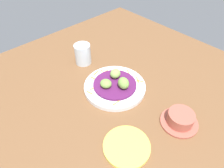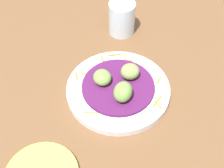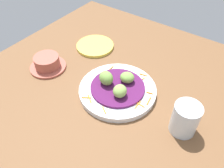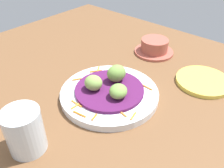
# 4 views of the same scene
# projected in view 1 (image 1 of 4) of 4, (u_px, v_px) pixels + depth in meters

# --- Properties ---
(table_surface) EXTENTS (1.10, 1.10, 0.02)m
(table_surface) POSITION_uv_depth(u_px,v_px,m) (119.00, 80.00, 0.89)
(table_surface) COLOR brown
(table_surface) RESTS_ON ground
(main_plate) EXTENTS (0.26, 0.26, 0.02)m
(main_plate) POSITION_uv_depth(u_px,v_px,m) (115.00, 87.00, 0.83)
(main_plate) COLOR silver
(main_plate) RESTS_ON table_surface
(cabbage_bed) EXTENTS (0.18, 0.18, 0.01)m
(cabbage_bed) POSITION_uv_depth(u_px,v_px,m) (115.00, 84.00, 0.82)
(cabbage_bed) COLOR #51194C
(cabbage_bed) RESTS_ON main_plate
(carrot_garnish) EXTENTS (0.20, 0.22, 0.00)m
(carrot_garnish) POSITION_uv_depth(u_px,v_px,m) (111.00, 80.00, 0.85)
(carrot_garnish) COLOR orange
(carrot_garnish) RESTS_ON main_plate
(guac_scoop_left) EXTENTS (0.06, 0.06, 0.03)m
(guac_scoop_left) POSITION_uv_depth(u_px,v_px,m) (106.00, 84.00, 0.80)
(guac_scoop_left) COLOR #759E47
(guac_scoop_left) RESTS_ON cabbage_bed
(guac_scoop_center) EXTENTS (0.06, 0.06, 0.05)m
(guac_scoop_center) POSITION_uv_depth(u_px,v_px,m) (123.00, 83.00, 0.79)
(guac_scoop_center) COLOR #759E47
(guac_scoop_center) RESTS_ON cabbage_bed
(guac_scoop_right) EXTENTS (0.05, 0.06, 0.04)m
(guac_scoop_right) POSITION_uv_depth(u_px,v_px,m) (115.00, 74.00, 0.84)
(guac_scoop_right) COLOR #84A851
(guac_scoop_right) RESTS_ON cabbage_bed
(side_plate_small) EXTENTS (0.15, 0.15, 0.01)m
(side_plate_small) POSITION_uv_depth(u_px,v_px,m) (127.00, 146.00, 0.64)
(side_plate_small) COLOR #E0CC4C
(side_plate_small) RESTS_ON table_surface
(terracotta_bowl) EXTENTS (0.13, 0.13, 0.05)m
(terracotta_bowl) POSITION_uv_depth(u_px,v_px,m) (180.00, 119.00, 0.70)
(terracotta_bowl) COLOR #A85142
(terracotta_bowl) RESTS_ON table_surface
(water_glass) EXTENTS (0.08, 0.08, 0.10)m
(water_glass) POSITION_uv_depth(u_px,v_px,m) (83.00, 54.00, 0.94)
(water_glass) COLOR silver
(water_glass) RESTS_ON table_surface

